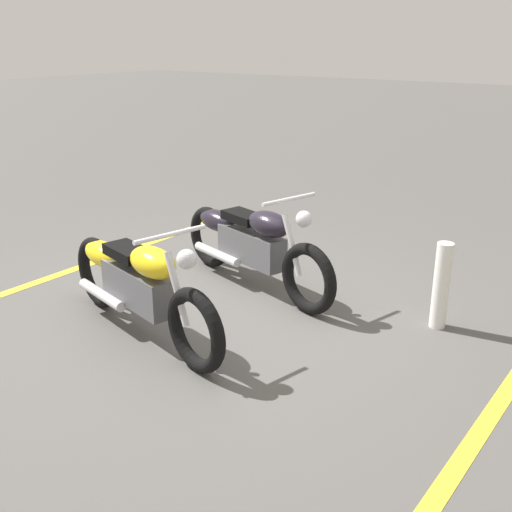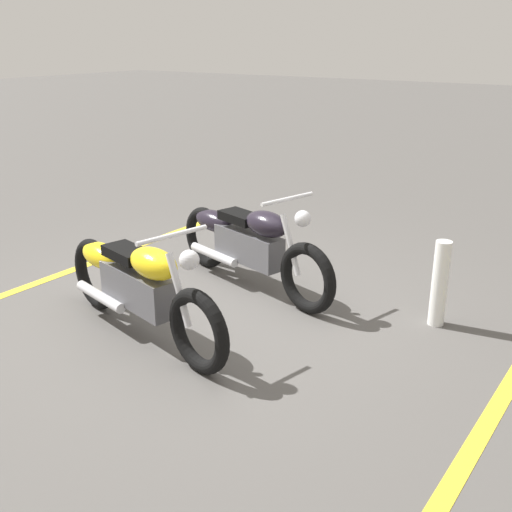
% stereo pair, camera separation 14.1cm
% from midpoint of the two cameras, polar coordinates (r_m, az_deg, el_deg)
% --- Properties ---
extents(ground_plane, '(60.00, 60.00, 0.00)m').
position_cam_midpoint_polar(ground_plane, '(5.66, -3.26, -5.23)').
color(ground_plane, '#514F4C').
extents(motorcycle_bright_foreground, '(2.19, 0.75, 1.04)m').
position_cam_midpoint_polar(motorcycle_bright_foreground, '(5.17, -10.38, -2.45)').
color(motorcycle_bright_foreground, black).
rests_on(motorcycle_bright_foreground, ground).
extents(motorcycle_dark_foreground, '(2.18, 0.79, 1.04)m').
position_cam_midpoint_polar(motorcycle_dark_foreground, '(6.06, 0.15, 1.27)').
color(motorcycle_dark_foreground, black).
rests_on(motorcycle_dark_foreground, ground).
extents(bollard_post, '(0.14, 0.14, 0.77)m').
position_cam_midpoint_polar(bollard_post, '(5.47, 17.68, -2.68)').
color(bollard_post, white).
rests_on(bollard_post, ground).
extents(parking_stripe_near, '(0.20, 3.20, 0.01)m').
position_cam_midpoint_polar(parking_stripe_near, '(7.32, -11.85, 0.35)').
color(parking_stripe_near, yellow).
rests_on(parking_stripe_near, ground).
extents(parking_stripe_mid, '(0.20, 3.20, 0.01)m').
position_cam_midpoint_polar(parking_stripe_mid, '(4.24, 20.61, -16.05)').
color(parking_stripe_mid, yellow).
rests_on(parking_stripe_mid, ground).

